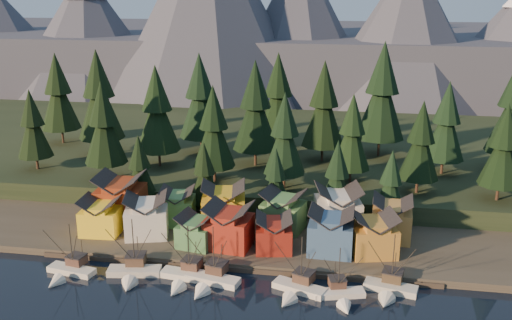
% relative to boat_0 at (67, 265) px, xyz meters
% --- Properties ---
extents(ground, '(500.00, 500.00, 0.00)m').
position_rel_boat_0_xyz_m(ground, '(31.40, -8.05, -2.13)').
color(ground, black).
rests_on(ground, ground).
extents(shore_strip, '(400.00, 50.00, 1.50)m').
position_rel_boat_0_xyz_m(shore_strip, '(31.40, 31.95, -1.38)').
color(shore_strip, '#393429').
rests_on(shore_strip, ground).
extents(hillside, '(420.00, 100.00, 6.00)m').
position_rel_boat_0_xyz_m(hillside, '(31.40, 81.95, 0.87)').
color(hillside, black).
rests_on(hillside, ground).
extents(dock, '(80.00, 4.00, 1.00)m').
position_rel_boat_0_xyz_m(dock, '(31.40, 8.45, -1.63)').
color(dock, '#3F372D').
rests_on(dock, ground).
extents(mountain_ridge, '(560.00, 190.00, 90.00)m').
position_rel_boat_0_xyz_m(mountain_ridge, '(27.20, 205.54, 23.93)').
color(mountain_ridge, '#4C5062').
rests_on(mountain_ridge, ground).
extents(boat_0, '(10.22, 10.81, 11.28)m').
position_rel_boat_0_xyz_m(boat_0, '(0.00, 0.00, 0.00)').
color(boat_0, beige).
rests_on(boat_0, ground).
extents(boat_1, '(10.91, 11.59, 12.61)m').
position_rel_boat_0_xyz_m(boat_1, '(12.72, 1.49, 0.30)').
color(boat_1, beige).
rests_on(boat_1, ground).
extents(boat_2, '(11.25, 12.00, 11.84)m').
position_rel_boat_0_xyz_m(boat_2, '(23.16, 1.58, 0.04)').
color(boat_2, silver).
rests_on(boat_2, ground).
extents(boat_3, '(11.18, 11.76, 12.41)m').
position_rel_boat_0_xyz_m(boat_3, '(28.13, 0.88, 0.22)').
color(boat_3, white).
rests_on(boat_3, ground).
extents(boat_4, '(10.70, 11.20, 11.88)m').
position_rel_boat_0_xyz_m(boat_4, '(44.56, 0.46, 0.13)').
color(boat_4, beige).
rests_on(boat_4, ground).
extents(boat_5, '(9.90, 10.36, 10.35)m').
position_rel_boat_0_xyz_m(boat_5, '(52.47, -0.05, -0.23)').
color(boat_5, white).
rests_on(boat_5, ground).
extents(boat_6, '(10.37, 10.96, 12.30)m').
position_rel_boat_0_xyz_m(boat_6, '(61.29, 3.35, 0.29)').
color(boat_6, beige).
rests_on(boat_6, ground).
extents(house_front_0, '(8.63, 8.21, 8.22)m').
position_rel_boat_0_xyz_m(house_front_0, '(-0.24, 16.75, 3.69)').
color(house_front_0, yellow).
rests_on(house_front_0, shore_strip).
extents(house_front_1, '(10.83, 10.57, 9.25)m').
position_rel_boat_0_xyz_m(house_front_1, '(10.04, 17.30, 4.23)').
color(house_front_1, silver).
rests_on(house_front_1, shore_strip).
extents(house_front_2, '(8.37, 8.42, 7.02)m').
position_rel_boat_0_xyz_m(house_front_2, '(22.09, 14.00, 3.06)').
color(house_front_2, '#407743').
rests_on(house_front_2, shore_strip).
extents(house_front_3, '(10.10, 9.72, 9.33)m').
position_rel_boat_0_xyz_m(house_front_3, '(28.85, 14.84, 4.28)').
color(house_front_3, maroon).
rests_on(house_front_3, shore_strip).
extents(house_front_4, '(8.50, 8.98, 7.51)m').
position_rel_boat_0_xyz_m(house_front_4, '(38.28, 14.86, 3.32)').
color(house_front_4, maroon).
rests_on(house_front_4, shore_strip).
extents(house_front_5, '(9.24, 8.46, 9.39)m').
position_rel_boat_0_xyz_m(house_front_5, '(49.95, 15.45, 4.31)').
color(house_front_5, '#325278').
rests_on(house_front_5, shore_strip).
extents(house_front_6, '(10.45, 10.09, 8.76)m').
position_rel_boat_0_xyz_m(house_front_6, '(58.47, 16.27, 3.97)').
color(house_front_6, '#BF8631').
rests_on(house_front_6, shore_strip).
extents(house_back_0, '(10.81, 10.42, 11.15)m').
position_rel_boat_0_xyz_m(house_back_0, '(1.30, 24.35, 5.23)').
color(house_back_0, maroon).
rests_on(house_back_0, shore_strip).
extents(house_back_1, '(8.46, 8.54, 8.41)m').
position_rel_boat_0_xyz_m(house_back_1, '(14.80, 24.69, 3.79)').
color(house_back_1, '#508347').
rests_on(house_back_1, shore_strip).
extents(house_back_2, '(10.99, 10.36, 10.16)m').
position_rel_boat_0_xyz_m(house_back_2, '(25.55, 24.64, 4.71)').
color(house_back_2, gold).
rests_on(house_back_2, shore_strip).
extents(house_back_3, '(10.51, 9.78, 9.08)m').
position_rel_boat_0_xyz_m(house_back_3, '(38.97, 25.39, 4.15)').
color(house_back_3, '#4A8045').
rests_on(house_back_3, shore_strip).
extents(house_back_4, '(11.28, 10.98, 10.48)m').
position_rel_boat_0_xyz_m(house_back_4, '(51.00, 26.25, 4.88)').
color(house_back_4, beige).
rests_on(house_back_4, shore_strip).
extents(house_back_5, '(8.80, 8.90, 9.29)m').
position_rel_boat_0_xyz_m(house_back_5, '(62.53, 24.24, 4.25)').
color(house_back_5, '#B0813E').
rests_on(house_back_5, shore_strip).
extents(tree_hill_0, '(9.42, 9.42, 21.95)m').
position_rel_boat_0_xyz_m(tree_hill_0, '(-30.60, 43.95, 15.87)').
color(tree_hill_0, '#332319').
rests_on(tree_hill_0, hillside).
extents(tree_hill_1, '(13.27, 13.27, 30.91)m').
position_rel_boat_0_xyz_m(tree_hill_1, '(-18.60, 59.95, 20.77)').
color(tree_hill_1, '#332319').
rests_on(tree_hill_1, hillside).
extents(tree_hill_2, '(10.94, 10.94, 25.48)m').
position_rel_boat_0_xyz_m(tree_hill_2, '(-8.60, 39.95, 17.80)').
color(tree_hill_2, '#332319').
rests_on(tree_hill_2, hillside).
extents(tree_hill_3, '(12.03, 12.03, 28.02)m').
position_rel_boat_0_xyz_m(tree_hill_3, '(1.40, 51.95, 19.19)').
color(tree_hill_3, '#332319').
rests_on(tree_hill_3, hillside).
extents(tree_hill_4, '(12.72, 12.72, 29.63)m').
position_rel_boat_0_xyz_m(tree_hill_4, '(9.40, 66.95, 20.07)').
color(tree_hill_4, '#332319').
rests_on(tree_hill_4, hillside).
extents(tree_hill_5, '(10.66, 10.66, 24.84)m').
position_rel_boat_0_xyz_m(tree_hill_5, '(19.40, 41.95, 17.45)').
color(tree_hill_5, '#332319').
rests_on(tree_hill_5, hillside).
extents(tree_hill_6, '(12.54, 12.54, 29.21)m').
position_rel_boat_0_xyz_m(tree_hill_6, '(27.40, 56.95, 19.84)').
color(tree_hill_6, '#332319').
rests_on(tree_hill_6, hillside).
extents(tree_hill_7, '(10.32, 10.32, 24.04)m').
position_rel_boat_0_xyz_m(tree_hill_7, '(37.40, 39.95, 17.01)').
color(tree_hill_7, '#332319').
rests_on(tree_hill_7, hillside).
extents(tree_hill_8, '(12.27, 12.27, 28.58)m').
position_rel_boat_0_xyz_m(tree_hill_8, '(45.40, 63.95, 19.50)').
color(tree_hill_8, '#332319').
rests_on(tree_hill_8, hillside).
extents(tree_hill_9, '(9.81, 9.81, 22.85)m').
position_rel_boat_0_xyz_m(tree_hill_9, '(53.40, 46.95, 16.36)').
color(tree_hill_9, '#332319').
rests_on(tree_hill_9, hillside).
extents(tree_hill_10, '(14.28, 14.28, 33.26)m').
position_rel_boat_0_xyz_m(tree_hill_10, '(61.40, 71.95, 22.06)').
color(tree_hill_10, '#332319').
rests_on(tree_hill_10, hillside).
extents(tree_hill_11, '(9.72, 9.72, 22.65)m').
position_rel_boat_0_xyz_m(tree_hill_11, '(69.40, 41.95, 16.25)').
color(tree_hill_11, '#332319').
rests_on(tree_hill_11, hillside).
extents(tree_hill_12, '(10.61, 10.61, 24.73)m').
position_rel_boat_0_xyz_m(tree_hill_12, '(77.40, 57.95, 17.39)').
color(tree_hill_12, '#332319').
rests_on(tree_hill_12, hillside).
extents(tree_hill_13, '(9.86, 9.86, 22.97)m').
position_rel_boat_0_xyz_m(tree_hill_13, '(87.40, 39.95, 16.43)').
color(tree_hill_13, '#332319').
rests_on(tree_hill_13, hillside).
extents(tree_hill_15, '(12.59, 12.59, 29.33)m').
position_rel_boat_0_xyz_m(tree_hill_15, '(31.40, 73.95, 19.91)').
color(tree_hill_15, '#332319').
rests_on(tree_hill_15, hillside).
extents(tree_hill_16, '(12.20, 12.20, 28.43)m').
position_rel_boat_0_xyz_m(tree_hill_16, '(-36.60, 69.95, 19.42)').
color(tree_hill_16, '#332319').
rests_on(tree_hill_16, hillside).
extents(tree_shore_0, '(8.01, 8.01, 18.67)m').
position_rel_boat_0_xyz_m(tree_shore_0, '(3.40, 31.95, 9.57)').
color(tree_shore_0, '#332319').
rests_on(tree_shore_0, shore_strip).
extents(tree_shore_1, '(7.58, 7.58, 17.66)m').
position_rel_boat_0_xyz_m(tree_shore_1, '(19.40, 31.95, 9.02)').
color(tree_shore_1, '#332319').
rests_on(tree_shore_1, shore_strip).
extents(tree_shore_2, '(7.33, 7.33, 17.07)m').
position_rel_boat_0_xyz_m(tree_shore_2, '(36.40, 31.95, 8.70)').
color(tree_shore_2, '#332319').
rests_on(tree_shore_2, shore_strip).
extents(tree_shore_3, '(8.38, 8.38, 19.52)m').
position_rel_boat_0_xyz_m(tree_shore_3, '(50.40, 31.95, 10.04)').
color(tree_shore_3, '#332319').
rests_on(tree_shore_3, shore_strip).
extents(tree_shore_4, '(7.63, 7.63, 17.78)m').
position_rel_boat_0_xyz_m(tree_shore_4, '(62.40, 31.95, 9.09)').
color(tree_shore_4, '#332319').
rests_on(tree_shore_4, shore_strip).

